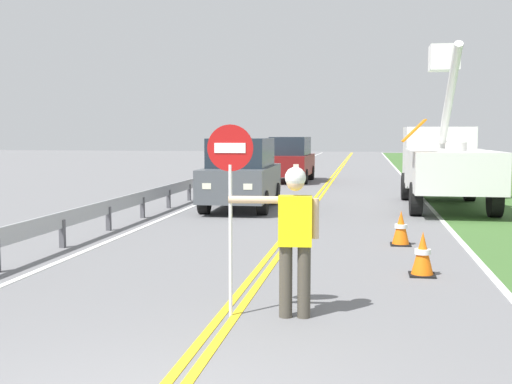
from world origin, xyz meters
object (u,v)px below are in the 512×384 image
(stop_sign_paddle, at_px, (230,176))
(oncoming_suv_nearest, at_px, (242,173))
(traffic_cone_lead, at_px, (423,255))
(flagger_worker, at_px, (294,232))
(oncoming_suv_second, at_px, (291,159))
(utility_bucket_truck, at_px, (445,161))
(traffic_cone_mid, at_px, (401,229))

(stop_sign_paddle, xyz_separation_m, oncoming_suv_nearest, (-2.03, 11.19, -0.65))
(oncoming_suv_nearest, xyz_separation_m, traffic_cone_lead, (4.53, -8.51, -0.72))
(flagger_worker, distance_m, oncoming_suv_nearest, 11.47)
(oncoming_suv_second, bearing_deg, stop_sign_paddle, -85.21)
(oncoming_suv_nearest, bearing_deg, oncoming_suv_second, 89.20)
(stop_sign_paddle, height_order, oncoming_suv_nearest, stop_sign_paddle)
(oncoming_suv_nearest, bearing_deg, utility_bucket_truck, 15.85)
(stop_sign_paddle, bearing_deg, oncoming_suv_nearest, 100.30)
(stop_sign_paddle, relative_size, traffic_cone_lead, 3.33)
(utility_bucket_truck, height_order, oncoming_suv_nearest, utility_bucket_truck)
(stop_sign_paddle, height_order, traffic_cone_lead, stop_sign_paddle)
(utility_bucket_truck, bearing_deg, oncoming_suv_nearest, -164.15)
(stop_sign_paddle, bearing_deg, oncoming_suv_second, 94.79)
(traffic_cone_lead, bearing_deg, oncoming_suv_nearest, 118.06)
(flagger_worker, xyz_separation_m, oncoming_suv_nearest, (-2.80, 11.12, 0.01))
(flagger_worker, height_order, traffic_cone_lead, flagger_worker)
(oncoming_suv_second, bearing_deg, traffic_cone_lead, -77.50)
(flagger_worker, distance_m, oncoming_suv_second, 22.51)
(traffic_cone_lead, bearing_deg, stop_sign_paddle, -132.98)
(utility_bucket_truck, bearing_deg, stop_sign_paddle, -107.24)
(oncoming_suv_second, relative_size, traffic_cone_mid, 6.63)
(oncoming_suv_nearest, xyz_separation_m, traffic_cone_mid, (4.35, -5.71, -0.72))
(oncoming_suv_second, bearing_deg, oncoming_suv_nearest, -90.80)
(stop_sign_paddle, distance_m, oncoming_suv_second, 22.51)
(flagger_worker, height_order, oncoming_suv_second, oncoming_suv_second)
(stop_sign_paddle, xyz_separation_m, oncoming_suv_second, (-1.88, 22.42, -0.65))
(stop_sign_paddle, height_order, oncoming_suv_second, stop_sign_paddle)
(flagger_worker, bearing_deg, stop_sign_paddle, -174.77)
(oncoming_suv_nearest, distance_m, traffic_cone_mid, 7.21)
(stop_sign_paddle, height_order, utility_bucket_truck, utility_bucket_truck)
(traffic_cone_lead, bearing_deg, oncoming_suv_second, 102.50)
(oncoming_suv_second, relative_size, traffic_cone_lead, 6.63)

